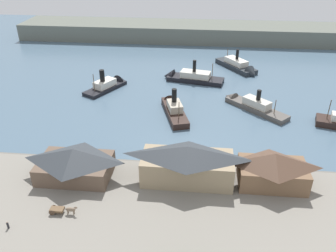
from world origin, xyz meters
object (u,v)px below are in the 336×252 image
object	(u,v)px
ferry_shed_east_terminal	(187,163)
ferry_approaching_west	(173,108)
pedestrian_near_west_shed	(8,225)
horse_cart	(62,209)
ferry_shed_central_terminal	(74,162)
ferry_outer_harbor	(110,84)
ferry_shed_customs_shed	(273,169)
ferry_moored_west	(250,104)
ferry_departing_north	(188,77)
ferry_moored_east	(240,67)

from	to	relation	value
ferry_shed_east_terminal	ferry_approaching_west	xyz separation A→B (m)	(-6.04, 34.69, -4.05)
pedestrian_near_west_shed	horse_cart	bearing A→B (deg)	29.30
ferry_shed_central_terminal	ferry_outer_harbor	distance (m)	53.47
ferry_shed_central_terminal	ferry_approaching_west	xyz separation A→B (m)	(18.77, 35.86, -3.29)
ferry_shed_east_terminal	ferry_shed_customs_shed	distance (m)	18.27
ferry_shed_customs_shed	ferry_outer_harbor	distance (m)	71.04
horse_cart	ferry_moored_west	bearing A→B (deg)	51.99
ferry_shed_central_terminal	ferry_moored_west	size ratio (longest dim) A/B	0.80
ferry_shed_central_terminal	ferry_shed_east_terminal	distance (m)	24.85
ferry_shed_central_terminal	pedestrian_near_west_shed	world-z (taller)	ferry_shed_central_terminal
ferry_approaching_west	horse_cart	bearing A→B (deg)	-110.11
ferry_shed_central_terminal	ferry_approaching_west	distance (m)	40.61
ferry_shed_east_terminal	ferry_shed_customs_shed	bearing A→B (deg)	1.40
horse_cart	ferry_departing_north	xyz separation A→B (m)	(20.76, 74.42, -0.73)
ferry_moored_west	ferry_shed_east_terminal	bearing A→B (deg)	-114.18
horse_cart	ferry_approaching_west	xyz separation A→B (m)	(17.48, 47.74, -0.62)
pedestrian_near_west_shed	ferry_shed_central_terminal	bearing A→B (deg)	66.47
ferry_shed_central_terminal	pedestrian_near_west_shed	xyz separation A→B (m)	(-7.26, -16.67, -2.88)
ferry_shed_central_terminal	ferry_shed_customs_shed	bearing A→B (deg)	2.14
pedestrian_near_west_shed	ferry_outer_harbor	size ratio (longest dim) A/B	0.08
ferry_outer_harbor	ferry_shed_central_terminal	bearing A→B (deg)	-83.76
ferry_shed_customs_shed	horse_cart	distance (m)	44.00
ferry_outer_harbor	ferry_moored_east	world-z (taller)	ferry_moored_east
ferry_departing_north	ferry_moored_east	xyz separation A→B (m)	(20.27, 13.50, 0.04)
ferry_moored_west	ferry_approaching_west	bearing A→B (deg)	-167.43
ferry_shed_central_terminal	ferry_moored_west	xyz separation A→B (m)	(42.79, 41.22, -3.47)
ferry_approaching_west	ferry_shed_central_terminal	bearing A→B (deg)	-117.63
ferry_shed_central_terminal	ferry_shed_customs_shed	world-z (taller)	ferry_shed_customs_shed
ferry_outer_harbor	ferry_moored_east	size ratio (longest dim) A/B	0.88
ferry_departing_north	ferry_moored_east	world-z (taller)	ferry_departing_north
horse_cart	ferry_outer_harbor	world-z (taller)	ferry_outer_harbor
horse_cart	pedestrian_near_west_shed	xyz separation A→B (m)	(-8.55, -4.80, -0.21)
ferry_shed_customs_shed	ferry_approaching_west	distance (m)	42.15
ferry_shed_east_terminal	ferry_shed_customs_shed	xyz separation A→B (m)	(18.26, 0.45, -0.43)
pedestrian_near_west_shed	ferry_outer_harbor	distance (m)	69.73
ferry_shed_central_terminal	horse_cart	xyz separation A→B (m)	(1.29, -11.88, -2.67)
ferry_moored_west	pedestrian_near_west_shed	bearing A→B (deg)	-130.85
ferry_shed_customs_shed	ferry_outer_harbor	world-z (taller)	ferry_shed_customs_shed
ferry_departing_north	ferry_moored_east	size ratio (longest dim) A/B	1.11
ferry_shed_central_terminal	ferry_approaching_west	bearing A→B (deg)	62.37
horse_cart	ferry_approaching_west	distance (m)	50.84
horse_cart	ferry_shed_central_terminal	bearing A→B (deg)	96.20
horse_cart	ferry_departing_north	size ratio (longest dim) A/B	0.24
ferry_moored_west	ferry_departing_north	world-z (taller)	ferry_departing_north
ferry_shed_customs_shed	ferry_shed_central_terminal	bearing A→B (deg)	-177.86
ferry_shed_east_terminal	ferry_departing_north	distance (m)	61.58
ferry_departing_north	ferry_approaching_west	bearing A→B (deg)	-97.01
ferry_departing_north	ferry_moored_east	bearing A→B (deg)	33.67
ferry_shed_east_terminal	horse_cart	world-z (taller)	ferry_shed_east_terminal
ferry_shed_customs_shed	horse_cart	xyz separation A→B (m)	(-41.78, -13.49, -2.99)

